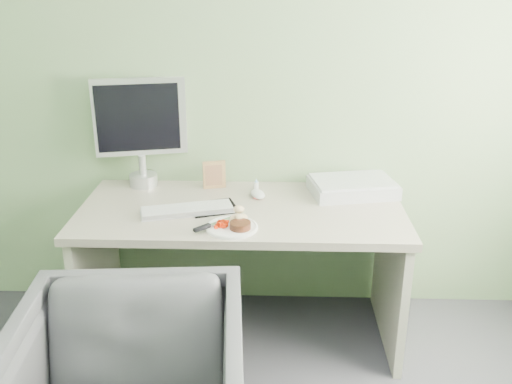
{
  "coord_description": "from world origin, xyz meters",
  "views": [
    {
      "loc": [
        0.16,
        -0.96,
        1.83
      ],
      "look_at": [
        0.08,
        1.5,
        0.86
      ],
      "focal_mm": 40.0,
      "sensor_mm": 36.0,
      "label": 1
    }
  ],
  "objects_px": {
    "desk": "(242,241)",
    "plate": "(232,228)",
    "scanner": "(353,187)",
    "monitor": "(140,126)"
  },
  "relations": [
    {
      "from": "desk",
      "to": "plate",
      "type": "bearing_deg",
      "value": -96.89
    },
    {
      "from": "desk",
      "to": "scanner",
      "type": "height_order",
      "value": "scanner"
    },
    {
      "from": "plate",
      "to": "monitor",
      "type": "distance_m",
      "value": 0.83
    },
    {
      "from": "desk",
      "to": "plate",
      "type": "relative_size",
      "value": 6.77
    },
    {
      "from": "monitor",
      "to": "scanner",
      "type": "bearing_deg",
      "value": -18.09
    },
    {
      "from": "scanner",
      "to": "monitor",
      "type": "distance_m",
      "value": 1.16
    },
    {
      "from": "plate",
      "to": "monitor",
      "type": "bearing_deg",
      "value": 132.91
    },
    {
      "from": "desk",
      "to": "plate",
      "type": "height_order",
      "value": "plate"
    },
    {
      "from": "scanner",
      "to": "plate",
      "type": "bearing_deg",
      "value": -153.75
    },
    {
      "from": "desk",
      "to": "scanner",
      "type": "bearing_deg",
      "value": 20.67
    }
  ]
}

